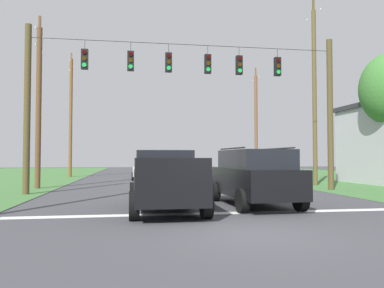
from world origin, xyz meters
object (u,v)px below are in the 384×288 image
object	(u,v)px
suv_black	(254,176)
distant_car_oncoming	(254,172)
distant_car_crossing_white	(145,169)
utility_pole_mid_left	(39,103)
pickup_truck	(165,180)
utility_pole_far_right	(256,124)
utility_pole_mid_right	(314,94)
overhead_signal_span	(188,100)
utility_pole_far_left	(71,114)

from	to	relation	value
suv_black	distant_car_oncoming	distance (m)	10.73
distant_car_crossing_white	utility_pole_mid_left	xyz separation A→B (m)	(-6.09, -8.04, 3.93)
suv_black	distant_car_oncoming	xyz separation A→B (m)	(3.33, 10.19, -0.27)
pickup_truck	utility_pole_far_right	size ratio (longest dim) A/B	0.53
distant_car_oncoming	utility_pole_far_right	size ratio (longest dim) A/B	0.43
distant_car_crossing_white	utility_pole_mid_right	distance (m)	13.79
overhead_signal_span	utility_pole_far_right	bearing A→B (deg)	60.80
utility_pole_mid_left	utility_pole_far_left	bearing A→B (deg)	91.41
distant_car_oncoming	utility_pole_mid_right	distance (m)	6.10
distant_car_oncoming	suv_black	bearing A→B (deg)	-108.11
pickup_truck	utility_pole_far_right	world-z (taller)	utility_pole_far_right
utility_pole_far_left	distant_car_crossing_white	bearing A→B (deg)	-34.81
distant_car_crossing_white	distant_car_oncoming	world-z (taller)	same
pickup_truck	overhead_signal_span	bearing A→B (deg)	74.97
pickup_truck	utility_pole_far_right	distance (m)	24.18
overhead_signal_span	suv_black	size ratio (longest dim) A/B	3.14
utility_pole_far_left	utility_pole_far_right	bearing A→B (deg)	-0.86
suv_black	utility_pole_mid_right	world-z (taller)	utility_pole_mid_right
suv_black	distant_car_oncoming	size ratio (longest dim) A/B	1.11
overhead_signal_span	utility_pole_far_left	size ratio (longest dim) A/B	1.40
pickup_truck	utility_pole_far_right	bearing A→B (deg)	64.43
utility_pole_far_right	utility_pole_mid_right	bearing A→B (deg)	-91.76
utility_pole_mid_left	utility_pole_far_left	distance (m)	12.51
utility_pole_far_left	overhead_signal_span	bearing A→B (deg)	-62.87
distant_car_crossing_white	utility_pole_far_left	world-z (taller)	utility_pole_far_left
pickup_truck	utility_pole_mid_left	xyz separation A→B (m)	(-6.20, 9.29, 3.75)
utility_pole_far_left	suv_black	bearing A→B (deg)	-65.38
distant_car_oncoming	utility_pole_far_left	size ratio (longest dim) A/B	0.40
utility_pole_far_left	utility_pole_mid_right	bearing A→B (deg)	-37.46
overhead_signal_span	utility_pole_far_right	xyz separation A→B (m)	(8.70, 15.56, 0.31)
distant_car_crossing_white	utility_pole_far_right	world-z (taller)	utility_pole_far_right
overhead_signal_span	distant_car_crossing_white	distance (m)	12.10
utility_pole_mid_right	utility_pole_far_left	size ratio (longest dim) A/B	1.05
utility_pole_mid_right	utility_pole_mid_left	distance (m)	16.14
overhead_signal_span	suv_black	bearing A→B (deg)	-73.37
distant_car_crossing_white	pickup_truck	bearing A→B (deg)	-89.65
distant_car_oncoming	utility_pole_far_left	bearing A→B (deg)	139.85
utility_pole_mid_left	overhead_signal_span	bearing A→B (deg)	-23.11
distant_car_crossing_white	distant_car_oncoming	distance (m)	9.34
utility_pole_mid_left	distant_car_crossing_white	bearing A→B (deg)	52.85
suv_black	utility_pole_mid_left	bearing A→B (deg)	137.20
suv_black	utility_pole_mid_right	size ratio (longest dim) A/B	0.42
utility_pole_mid_right	utility_pole_mid_left	xyz separation A→B (m)	(-16.11, 0.10, -0.91)
pickup_truck	utility_pole_far_left	xyz separation A→B (m)	(-6.50, 21.77, 4.52)
suv_black	overhead_signal_span	bearing A→B (deg)	106.63
distant_car_oncoming	overhead_signal_span	bearing A→B (deg)	-135.76
distant_car_oncoming	utility_pole_mid_left	xyz separation A→B (m)	(-12.74, -1.48, 3.93)
suv_black	utility_pole_far_left	bearing A→B (deg)	114.62
pickup_truck	utility_pole_mid_right	world-z (taller)	utility_pole_mid_right
distant_car_crossing_white	utility_pole_far_right	distance (m)	11.94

